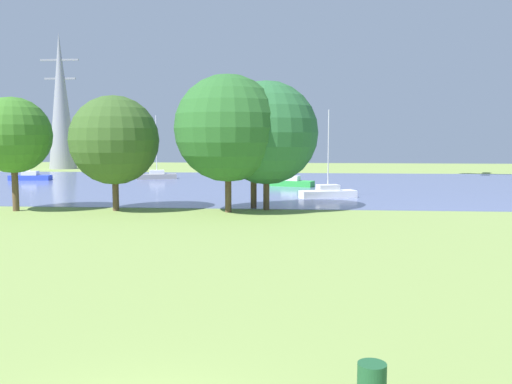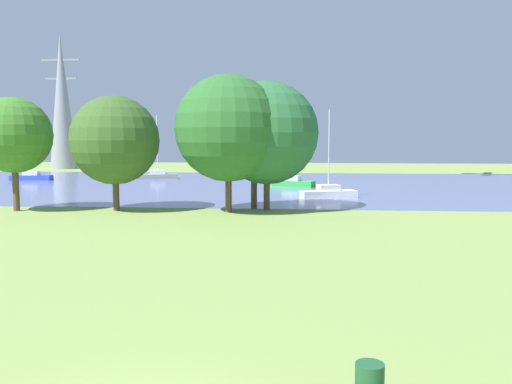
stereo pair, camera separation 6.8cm
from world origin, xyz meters
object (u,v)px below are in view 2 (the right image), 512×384
at_px(tree_east_far, 115,140).
at_px(electricity_pylon, 62,101).
at_px(tree_west_near, 13,135).
at_px(sailboat_green, 292,182).
at_px(sailboat_gray, 158,175).
at_px(sailboat_blue, 31,177).
at_px(tree_mid_shore, 267,133).
at_px(tree_east_near, 228,128).
at_px(sailboat_white, 328,192).
at_px(tree_west_far, 254,140).
at_px(litter_bin, 370,384).

xyz_separation_m(tree_east_far, electricity_pylon, (-26.36, 49.91, 6.18)).
bearing_deg(tree_west_near, sailboat_green, 47.75).
xyz_separation_m(sailboat_gray, tree_west_near, (-2.11, -29.55, 4.80)).
height_order(sailboat_blue, electricity_pylon, electricity_pylon).
xyz_separation_m(sailboat_green, electricity_pylon, (-38.32, 29.85, 10.67)).
xyz_separation_m(tree_mid_shore, electricity_pylon, (-36.88, 48.55, 5.67)).
height_order(sailboat_green, tree_east_near, tree_east_near).
relative_size(sailboat_blue, sailboat_white, 0.83).
relative_size(sailboat_white, sailboat_green, 1.40).
bearing_deg(tree_west_far, sailboat_blue, 140.97).
xyz_separation_m(sailboat_green, tree_east_near, (-3.97, -20.21, 5.30)).
bearing_deg(sailboat_white, sailboat_gray, 136.06).
distance_m(litter_bin, sailboat_green, 46.69).
bearing_deg(litter_bin, tree_west_far, 99.38).
bearing_deg(litter_bin, sailboat_gray, 109.02).
bearing_deg(litter_bin, sailboat_blue, 122.91).
xyz_separation_m(tree_west_far, tree_mid_shore, (0.97, -0.74, 0.50)).
height_order(sailboat_gray, tree_east_near, tree_east_near).
bearing_deg(tree_west_near, tree_east_far, 6.04).
bearing_deg(tree_mid_shore, sailboat_gray, 119.17).
bearing_deg(electricity_pylon, sailboat_blue, -74.24).
bearing_deg(tree_east_far, sailboat_white, 31.73).
xyz_separation_m(sailboat_white, tree_east_near, (-7.29, -9.61, 5.28)).
height_order(tree_west_far, tree_mid_shore, tree_mid_shore).
distance_m(sailboat_gray, tree_east_near, 32.11).
relative_size(sailboat_gray, electricity_pylon, 0.35).
distance_m(sailboat_gray, tree_east_far, 29.56).
bearing_deg(electricity_pylon, tree_mid_shore, -52.78).
xyz_separation_m(litter_bin, tree_mid_shore, (-3.77, 27.93, 5.05)).
bearing_deg(sailboat_white, tree_east_near, -127.21).
bearing_deg(sailboat_green, sailboat_white, -72.57).
bearing_deg(tree_mid_shore, sailboat_green, 85.60).
bearing_deg(tree_west_near, tree_east_near, 2.22).
bearing_deg(tree_west_far, tree_east_far, -167.63).
bearing_deg(sailboat_blue, tree_west_far, -39.03).
relative_size(tree_east_far, electricity_pylon, 0.36).
distance_m(sailboat_blue, tree_mid_shore, 38.96).
bearing_deg(tree_west_near, sailboat_gray, 85.91).
xyz_separation_m(sailboat_blue, tree_mid_shore, (30.04, -24.30, 4.99)).
height_order(litter_bin, electricity_pylon, electricity_pylon).
xyz_separation_m(litter_bin, tree_west_near, (-21.21, 25.84, 4.87)).
height_order(tree_east_far, tree_mid_shore, tree_mid_shore).
xyz_separation_m(tree_east_near, tree_west_far, (1.56, 2.25, -0.80)).
height_order(sailboat_white, sailboat_gray, sailboat_gray).
height_order(litter_bin, sailboat_green, sailboat_green).
distance_m(sailboat_white, tree_west_near, 24.90).
relative_size(tree_east_near, tree_mid_shore, 1.03).
xyz_separation_m(sailboat_blue, electricity_pylon, (-6.84, 24.25, 10.66)).
bearing_deg(tree_east_near, tree_east_far, 178.88).
height_order(sailboat_white, electricity_pylon, electricity_pylon).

